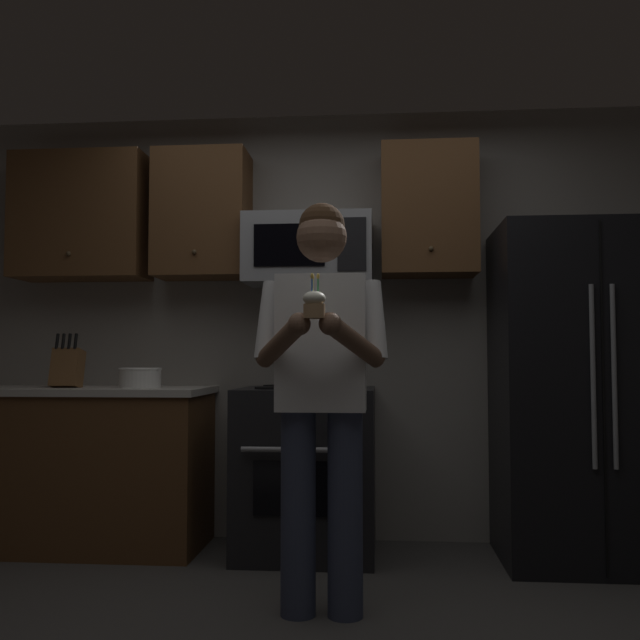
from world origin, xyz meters
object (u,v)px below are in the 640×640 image
knife_block (67,368)px  cupcake (314,304)px  microwave (309,250)px  refrigerator (582,393)px  person (321,379)px  bowl_large_white (140,377)px  oven_range (307,470)px

knife_block → cupcake: (1.55, -1.25, 0.26)m
microwave → refrigerator: microwave is taller
person → cupcake: 0.44m
cupcake → person: bearing=90.0°
knife_block → cupcake: 2.01m
knife_block → bowl_large_white: 0.43m
microwave → cupcake: (0.16, -1.40, -0.43)m
microwave → person: microwave is taller
knife_block → person: 1.80m
microwave → refrigerator: bearing=-6.0°
person → refrigerator: bearing=34.4°
oven_range → person: bearing=-80.3°
knife_block → bowl_large_white: knife_block is taller
cupcake → microwave: bearing=96.7°
microwave → knife_block: 1.55m
refrigerator → person: (-1.34, -0.92, 0.10)m
refrigerator → knife_block: (-2.88, 0.01, 0.13)m
microwave → bowl_large_white: 1.22m
microwave → oven_range: bearing=-90.0°
knife_block → person: person is taller
oven_range → person: 1.11m
knife_block → cupcake: size_ratio=1.84×
oven_range → microwave: size_ratio=1.26×
microwave → person: bearing=-81.3°
knife_block → bowl_large_white: bearing=1.9°
refrigerator → person: size_ratio=1.02×
refrigerator → person: 1.62m
oven_range → cupcake: cupcake is taller
cupcake → bowl_large_white: bearing=131.5°
refrigerator → person: refrigerator is taller
oven_range → refrigerator: size_ratio=0.52×
knife_block → cupcake: cupcake is taller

